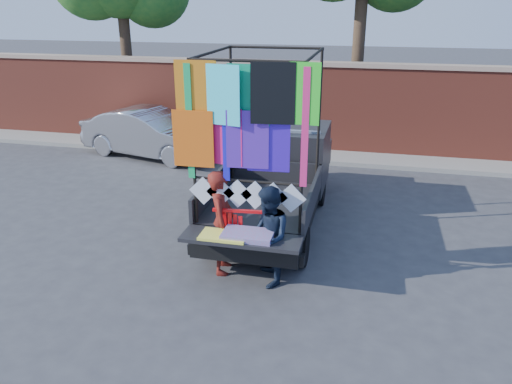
% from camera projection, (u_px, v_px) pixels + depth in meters
% --- Properties ---
extents(ground, '(90.00, 90.00, 0.00)m').
position_uv_depth(ground, '(267.00, 263.00, 8.54)').
color(ground, '#38383A').
rests_on(ground, ground).
extents(brick_wall, '(30.00, 0.45, 2.61)m').
position_uv_depth(brick_wall, '(317.00, 107.00, 14.43)').
color(brick_wall, '#9C402D').
rests_on(brick_wall, ground).
extents(curb, '(30.00, 1.20, 0.12)m').
position_uv_depth(curb, '(313.00, 156.00, 14.24)').
color(curb, gray).
rests_on(curb, ground).
extents(pickup_truck, '(2.18, 5.47, 3.44)m').
position_uv_depth(pickup_truck, '(278.00, 173.00, 10.32)').
color(pickup_truck, black).
rests_on(pickup_truck, ground).
extents(sedan, '(4.32, 2.38, 1.35)m').
position_uv_depth(sedan, '(151.00, 133.00, 14.21)').
color(sedan, '#ABACB2').
rests_on(sedan, ground).
extents(woman, '(0.52, 0.70, 1.74)m').
position_uv_depth(woman, '(222.00, 222.00, 8.02)').
color(woman, maroon).
rests_on(woman, ground).
extents(man, '(0.83, 0.93, 1.61)m').
position_uv_depth(man, '(268.00, 237.00, 7.68)').
color(man, '#141F33').
rests_on(man, ground).
extents(streamer_bundle, '(1.01, 0.15, 0.69)m').
position_uv_depth(streamer_bundle, '(238.00, 223.00, 7.82)').
color(streamer_bundle, red).
rests_on(streamer_bundle, ground).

